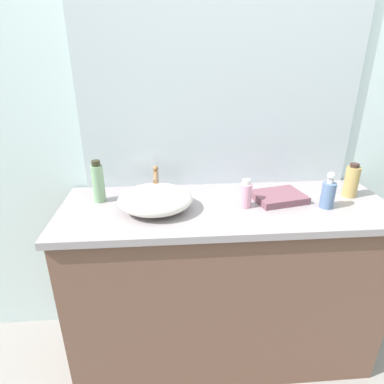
# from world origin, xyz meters

# --- Properties ---
(bathroom_wall_rear) EXTENTS (6.00, 0.06, 2.60)m
(bathroom_wall_rear) POSITION_xyz_m (0.00, 0.73, 1.30)
(bathroom_wall_rear) COLOR silver
(bathroom_wall_rear) RESTS_ON ground
(vanity_counter) EXTENTS (1.55, 0.55, 0.91)m
(vanity_counter) POSITION_xyz_m (-0.10, 0.42, 0.46)
(vanity_counter) COLOR brown
(vanity_counter) RESTS_ON ground
(wall_mirror_panel) EXTENTS (1.39, 0.01, 1.06)m
(wall_mirror_panel) POSITION_xyz_m (-0.10, 0.69, 1.44)
(wall_mirror_panel) COLOR #B2BCC6
(wall_mirror_panel) RESTS_ON vanity_counter
(sink_basin) EXTENTS (0.33, 0.30, 0.11)m
(sink_basin) POSITION_xyz_m (-0.43, 0.39, 0.96)
(sink_basin) COLOR silver
(sink_basin) RESTS_ON vanity_counter
(faucet) EXTENTS (0.03, 0.14, 0.14)m
(faucet) POSITION_xyz_m (-0.43, 0.55, 1.00)
(faucet) COLOR brown
(faucet) RESTS_ON vanity_counter
(soap_dispenser) EXTENTS (0.06, 0.06, 0.17)m
(soap_dispenser) POSITION_xyz_m (0.35, 0.36, 0.98)
(soap_dispenser) COLOR slate
(soap_dispenser) RESTS_ON vanity_counter
(lotion_bottle) EXTENTS (0.07, 0.07, 0.17)m
(lotion_bottle) POSITION_xyz_m (0.52, 0.47, 0.99)
(lotion_bottle) COLOR tan
(lotion_bottle) RESTS_ON vanity_counter
(perfume_bottle) EXTENTS (0.06, 0.06, 0.20)m
(perfume_bottle) POSITION_xyz_m (-0.70, 0.51, 1.01)
(perfume_bottle) COLOR gray
(perfume_bottle) RESTS_ON vanity_counter
(spray_can) EXTENTS (0.06, 0.06, 0.13)m
(spray_can) POSITION_xyz_m (-0.02, 0.39, 0.97)
(spray_can) COLOR pink
(spray_can) RESTS_ON vanity_counter
(folded_hand_towel) EXTENTS (0.26, 0.22, 0.03)m
(folded_hand_towel) POSITION_xyz_m (0.16, 0.45, 0.93)
(folded_hand_towel) COLOR brown
(folded_hand_towel) RESTS_ON vanity_counter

